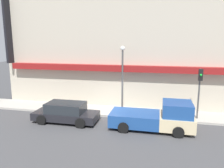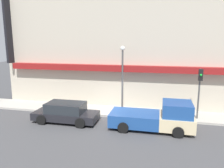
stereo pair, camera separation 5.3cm
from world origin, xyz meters
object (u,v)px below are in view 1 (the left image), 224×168
object	(u,v)px
parked_car	(66,112)
street_lamp	(122,71)
fire_hydrant	(86,108)
traffic_light	(200,85)
pickup_truck	(157,117)

from	to	relation	value
parked_car	street_lamp	size ratio (longest dim) A/B	0.88
parked_car	fire_hydrant	size ratio (longest dim) A/B	7.82
fire_hydrant	traffic_light	bearing A→B (deg)	2.02
pickup_truck	parked_car	xyz separation A→B (m)	(-6.29, -0.00, -0.13)
pickup_truck	traffic_light	distance (m)	3.99
fire_hydrant	pickup_truck	bearing A→B (deg)	-19.22
fire_hydrant	street_lamp	bearing A→B (deg)	14.78
traffic_light	street_lamp	bearing A→B (deg)	175.56
pickup_truck	traffic_light	size ratio (longest dim) A/B	1.47
pickup_truck	traffic_light	xyz separation A→B (m)	(2.79, 2.19, 1.81)
street_lamp	traffic_light	xyz separation A→B (m)	(5.53, -0.43, -0.76)
street_lamp	traffic_light	distance (m)	5.59
parked_car	fire_hydrant	distance (m)	2.09
parked_car	street_lamp	bearing A→B (deg)	36.50
parked_car	traffic_light	size ratio (longest dim) A/B	1.26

